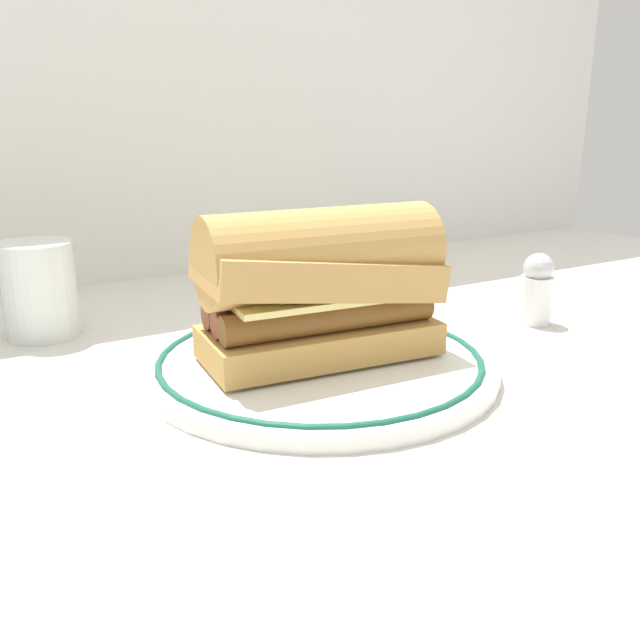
# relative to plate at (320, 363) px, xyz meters

# --- Properties ---
(ground_plane) EXTENTS (1.50, 1.50, 0.00)m
(ground_plane) POSITION_rel_plate_xyz_m (0.01, -0.02, -0.01)
(ground_plane) COLOR beige
(wall_back) EXTENTS (1.50, 0.02, 0.60)m
(wall_back) POSITION_rel_plate_xyz_m (0.01, 0.40, 0.29)
(wall_back) COLOR silver
(wall_back) RESTS_ON ground_plane
(plate) EXTENTS (0.29, 0.29, 0.01)m
(plate) POSITION_rel_plate_xyz_m (0.00, 0.00, 0.00)
(plate) COLOR white
(plate) RESTS_ON ground_plane
(sausage_sandwich) EXTENTS (0.20, 0.10, 0.12)m
(sausage_sandwich) POSITION_rel_plate_xyz_m (-0.00, -0.00, 0.07)
(sausage_sandwich) COLOR tan
(sausage_sandwich) RESTS_ON plate
(drinking_glass) EXTENTS (0.07, 0.07, 0.09)m
(drinking_glass) POSITION_rel_plate_xyz_m (-0.18, 0.22, 0.03)
(drinking_glass) COLOR silver
(drinking_glass) RESTS_ON ground_plane
(salt_shaker) EXTENTS (0.03, 0.03, 0.07)m
(salt_shaker) POSITION_rel_plate_xyz_m (0.26, 0.01, 0.03)
(salt_shaker) COLOR white
(salt_shaker) RESTS_ON ground_plane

